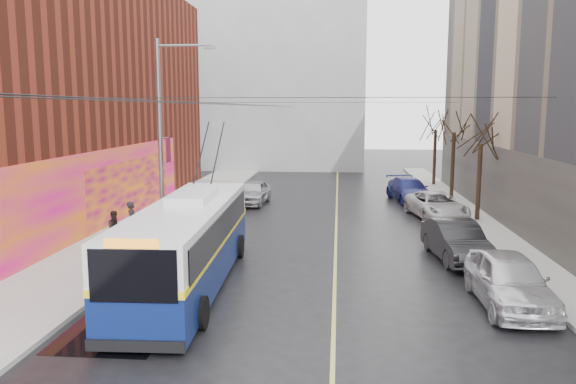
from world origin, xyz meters
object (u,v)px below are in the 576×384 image
Objects in this scene: parked_car_b at (456,241)px; parked_car_d at (409,190)px; trolleybus at (188,242)px; streetlight_pole at (164,135)px; tree_far at (436,120)px; pedestrian_a at (133,222)px; parked_car_a at (509,280)px; parked_car_c at (437,205)px; tree_near at (482,129)px; tree_mid at (455,120)px; following_car at (253,192)px; pedestrian_b at (115,229)px.

parked_car_b is 0.92× the size of parked_car_d.
parked_car_d is (9.68, 18.63, -0.77)m from trolleybus.
streetlight_pole is 1.73× the size of parked_car_d.
parked_car_d is (-0.10, 14.41, -0.03)m from parked_car_b.
tree_far is 3.65× the size of pedestrian_a.
streetlight_pole is at bearing -68.61° from pedestrian_a.
parked_car_c is (0.19, 14.03, -0.11)m from parked_car_a.
streetlight_pole is at bearing 111.44° from trolleybus.
parked_car_c is at bearing 48.90° from trolleybus.
tree_near reaches higher than parked_car_b.
parked_car_c is at bearing -108.00° from tree_mid.
parked_car_a is 20.69m from following_car.
parked_car_c is at bearing -12.10° from pedestrian_b.
parked_car_d is at bearing -110.51° from tree_far.
tree_mid is 20.79m from parked_car_a.
streetlight_pole is at bearing -162.37° from parked_car_c.
parked_car_d is at bearing 113.20° from tree_near.
pedestrian_b is at bearing -103.76° from following_car.
pedestrian_b is (-14.84, -8.51, 0.22)m from parked_car_c.
tree_near is 18.94m from pedestrian_b.
pedestrian_b is at bearing -127.85° from tree_far.
parked_car_a is at bearing -91.36° from parked_car_b.
tree_mid reaches higher than parked_car_d.
tree_mid is 21.78m from pedestrian_a.
streetlight_pole reaches higher than parked_car_a.
following_car reaches higher than parked_car_c.
trolleybus is at bearing -66.44° from streetlight_pole.
pedestrian_b reaches higher than parked_car_d.
pedestrian_a reaches higher than parked_car_b.
parked_car_b is at bearing -100.26° from tree_mid.
trolleybus is at bearing -135.87° from tree_near.
parked_car_b is 16.04m from following_car.
parked_car_b is at bearing -42.81° from pedestrian_b.
tree_mid is 1.51× the size of following_car.
trolleybus is (-12.48, -12.10, -3.46)m from tree_near.
following_car is (-10.63, 17.74, -0.08)m from parked_car_a.
trolleybus is at bearing -123.15° from tree_mid.
pedestrian_b is at bearing -138.94° from tree_mid.
tree_near is at bearing -76.68° from parked_car_d.
parked_car_b is (9.78, 4.22, -0.74)m from trolleybus.
tree_near is at bearing 42.01° from trolleybus.
tree_near reaches higher than trolleybus.
parked_car_d is at bearing 91.29° from parked_car_a.
tree_near is 18.19m from pedestrian_a.
tree_mid is 4.24× the size of pedestrian_b.
tree_near reaches higher than pedestrian_a.
parked_car_a reaches higher than parked_car_d.
parked_car_a is 1.02× the size of parked_car_b.
tree_near is 1.45× the size of following_car.
trolleybus is (-12.48, -26.10, -3.62)m from tree_far.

